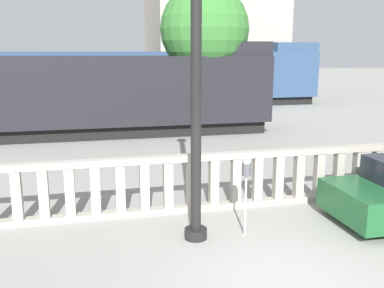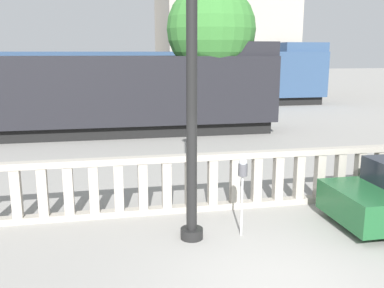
{
  "view_description": "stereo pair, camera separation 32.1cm",
  "coord_description": "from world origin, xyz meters",
  "px_view_note": "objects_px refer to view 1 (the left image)",
  "views": [
    {
      "loc": [
        -2.85,
        -5.58,
        3.54
      ],
      "look_at": [
        -0.54,
        4.36,
        1.33
      ],
      "focal_mm": 40.0,
      "sensor_mm": 36.0,
      "label": 1
    },
    {
      "loc": [
        -2.53,
        -5.65,
        3.54
      ],
      "look_at": [
        -0.54,
        4.36,
        1.33
      ],
      "focal_mm": 40.0,
      "sensor_mm": 36.0,
      "label": 2
    }
  ],
  "objects_px": {
    "train_far": "(158,78)",
    "tree_left": "(204,29)",
    "lamppost": "(196,47)",
    "parking_meter": "(246,173)",
    "train_near": "(22,96)"
  },
  "relations": [
    {
      "from": "train_near",
      "to": "train_far",
      "type": "xyz_separation_m",
      "value": [
        6.98,
        9.18,
        0.09
      ]
    },
    {
      "from": "lamppost",
      "to": "parking_meter",
      "type": "bearing_deg",
      "value": -3.6
    },
    {
      "from": "tree_left",
      "to": "train_far",
      "type": "bearing_deg",
      "value": 94.63
    },
    {
      "from": "train_near",
      "to": "tree_left",
      "type": "xyz_separation_m",
      "value": [
        7.72,
        0.11,
        2.72
      ]
    },
    {
      "from": "train_far",
      "to": "train_near",
      "type": "bearing_deg",
      "value": -127.26
    },
    {
      "from": "lamppost",
      "to": "train_far",
      "type": "bearing_deg",
      "value": 83.39
    },
    {
      "from": "tree_left",
      "to": "lamppost",
      "type": "bearing_deg",
      "value": -105.41
    },
    {
      "from": "train_far",
      "to": "tree_left",
      "type": "height_order",
      "value": "tree_left"
    },
    {
      "from": "lamppost",
      "to": "train_near",
      "type": "xyz_separation_m",
      "value": [
        -4.64,
        11.07,
        -1.84
      ]
    },
    {
      "from": "lamppost",
      "to": "parking_meter",
      "type": "relative_size",
      "value": 4.38
    },
    {
      "from": "parking_meter",
      "to": "train_far",
      "type": "height_order",
      "value": "train_far"
    },
    {
      "from": "parking_meter",
      "to": "train_near",
      "type": "xyz_separation_m",
      "value": [
        -5.62,
        11.13,
        0.51
      ]
    },
    {
      "from": "train_near",
      "to": "train_far",
      "type": "relative_size",
      "value": 0.97
    },
    {
      "from": "parking_meter",
      "to": "tree_left",
      "type": "distance_m",
      "value": 11.88
    },
    {
      "from": "parking_meter",
      "to": "train_near",
      "type": "relative_size",
      "value": 0.07
    }
  ]
}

